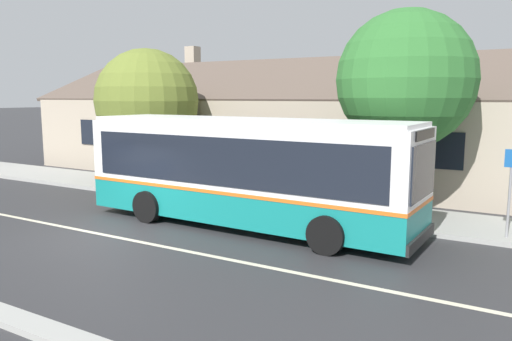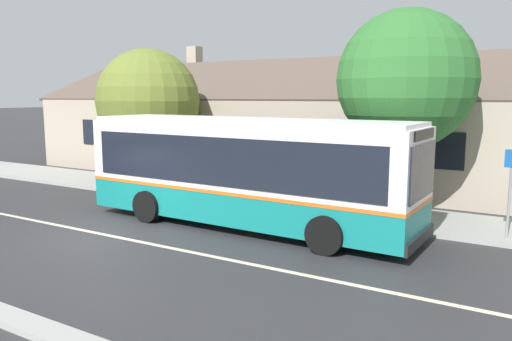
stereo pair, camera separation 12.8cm
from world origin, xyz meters
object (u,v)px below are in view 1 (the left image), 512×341
(transit_bus, at_px, (246,169))
(bus_stop_sign, at_px, (510,183))
(bench_by_building, at_px, (173,179))
(street_tree_primary, at_px, (406,80))
(street_tree_secondary, at_px, (147,101))

(transit_bus, xyz_separation_m, bus_stop_sign, (6.99, 2.09, -0.11))
(bench_by_building, xyz_separation_m, street_tree_primary, (9.09, 0.82, 3.87))
(street_tree_primary, distance_m, street_tree_secondary, 10.88)
(street_tree_primary, relative_size, street_tree_secondary, 1.13)
(bus_stop_sign, bearing_deg, bench_by_building, 175.56)
(street_tree_secondary, distance_m, bus_stop_sign, 14.41)
(transit_bus, relative_size, bench_by_building, 6.30)
(street_tree_secondary, bearing_deg, bus_stop_sign, -6.07)
(transit_bus, bearing_deg, bench_by_building, 150.58)
(street_tree_primary, xyz_separation_m, street_tree_secondary, (-10.85, -0.28, -0.72))
(bench_by_building, xyz_separation_m, bus_stop_sign, (12.41, -0.96, 1.07))
(bench_by_building, xyz_separation_m, street_tree_secondary, (-1.77, 0.54, 3.15))
(transit_bus, xyz_separation_m, street_tree_secondary, (-7.19, 3.60, 1.97))
(street_tree_secondary, relative_size, bus_stop_sign, 2.47)
(transit_bus, relative_size, street_tree_secondary, 1.78)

